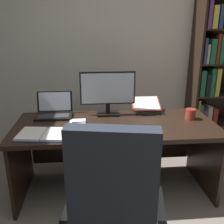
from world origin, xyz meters
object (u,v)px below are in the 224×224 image
object	(u,v)px
bookshelf	(220,80)
coffee_mug	(190,114)
desk	(115,138)
reading_stand_with_book	(146,105)
laptop	(54,111)
pen	(80,122)
keyboard	(112,129)
computer_mouse	(146,127)
notepad	(78,123)
open_binder	(44,134)
monitor	(108,93)
office_chair	(114,220)

from	to	relation	value
bookshelf	coffee_mug	size ratio (longest dim) A/B	19.01
desk	reading_stand_with_book	world-z (taller)	reading_stand_with_book
desk	laptop	distance (m)	0.66
laptop	pen	size ratio (longest dim) A/B	2.52
keyboard	computer_mouse	world-z (taller)	computer_mouse
notepad	computer_mouse	bearing A→B (deg)	-18.28
laptop	notepad	distance (m)	0.34
coffee_mug	pen	bearing A→B (deg)	-178.59
desk	laptop	size ratio (longest dim) A/B	5.26
desk	pen	world-z (taller)	pen
computer_mouse	reading_stand_with_book	size ratio (longest dim) A/B	0.35
keyboard	open_binder	size ratio (longest dim) A/B	0.91
open_binder	monitor	bearing A→B (deg)	47.97
desk	notepad	xyz separation A→B (m)	(-0.35, -0.05, 0.19)
keyboard	office_chair	bearing A→B (deg)	-94.16
desk	keyboard	xyz separation A→B (m)	(-0.05, -0.24, 0.20)
office_chair	open_binder	size ratio (longest dim) A/B	2.40
keyboard	notepad	world-z (taller)	keyboard
office_chair	keyboard	world-z (taller)	office_chair
bookshelf	laptop	world-z (taller)	bookshelf
desk	notepad	bearing A→B (deg)	-172.41
pen	coffee_mug	world-z (taller)	coffee_mug
computer_mouse	pen	distance (m)	0.61
notepad	reading_stand_with_book	bearing A→B (deg)	22.41
monitor	pen	size ratio (longest dim) A/B	3.92
computer_mouse	coffee_mug	distance (m)	0.54
monitor	notepad	distance (m)	0.44
pen	open_binder	bearing A→B (deg)	-138.99
office_chair	coffee_mug	size ratio (longest dim) A/B	10.97
keyboard	coffee_mug	bearing A→B (deg)	15.90
keyboard	pen	bearing A→B (deg)	144.63
pen	laptop	bearing A→B (deg)	137.85
desk	reading_stand_with_book	size ratio (longest dim) A/B	6.29
bookshelf	reading_stand_with_book	distance (m)	1.10
computer_mouse	open_binder	bearing A→B (deg)	-176.69
notepad	coffee_mug	world-z (taller)	coffee_mug
keyboard	reading_stand_with_book	bearing A→B (deg)	50.14
keyboard	coffee_mug	size ratio (longest dim) A/B	4.15
open_binder	coffee_mug	size ratio (longest dim) A/B	4.58
laptop	open_binder	xyz separation A→B (m)	(-0.03, -0.48, -0.04)
bookshelf	laptop	distance (m)	2.02
bookshelf	laptop	xyz separation A→B (m)	(-1.95, -0.48, -0.19)
monitor	keyboard	distance (m)	0.48
bookshelf	desk	bearing A→B (deg)	-153.89
laptop	notepad	world-z (taller)	laptop
reading_stand_with_book	coffee_mug	size ratio (longest dim) A/B	2.92
desk	coffee_mug	bearing A→B (deg)	-1.59
desk	monitor	xyz separation A→B (m)	(-0.05, 0.19, 0.41)
notepad	office_chair	bearing A→B (deg)	-76.31
notepad	pen	xyz separation A→B (m)	(0.02, 0.00, 0.01)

